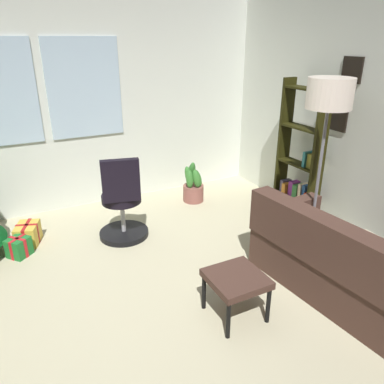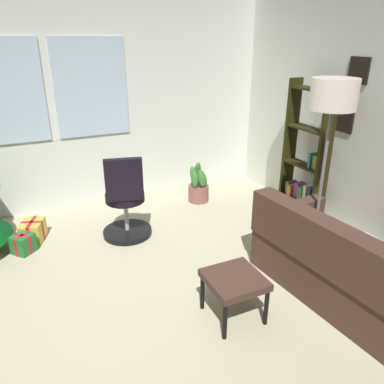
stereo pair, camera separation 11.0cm
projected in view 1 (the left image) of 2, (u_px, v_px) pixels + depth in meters
The scene contains 10 objects.
ground_plane at pixel (159, 323), 3.09m from camera, with size 5.01×5.13×0.10m, color #BCB592.
wall_back_with_windows at pixel (73, 100), 4.67m from camera, with size 5.01×0.12×2.82m.
couch at pixel (371, 269), 3.24m from camera, with size 1.68×1.82×0.80m.
footstool at pixel (236, 281), 2.99m from camera, with size 0.44×0.44×0.39m.
gift_box_green at pixel (19, 247), 3.92m from camera, with size 0.28×0.28×0.21m.
gift_box_gold at pixel (28, 234), 4.16m from camera, with size 0.31×0.36×0.23m.
office_chair at pixel (122, 207), 4.16m from camera, with size 0.56×0.56×0.98m.
bookshelf at pixel (300, 160), 4.54m from camera, with size 0.18×0.64×1.70m.
floor_lamp at pixel (329, 104), 3.43m from camera, with size 0.42×0.42×1.81m.
potted_plant at pixel (193, 186), 5.19m from camera, with size 0.30×0.32×0.57m.
Camera 1 is at (-0.87, -2.29, 2.14)m, focal length 34.99 mm.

